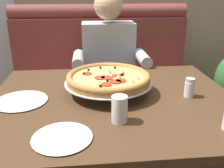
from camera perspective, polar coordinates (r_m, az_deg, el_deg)
The scene contains 8 objects.
booth_bench at distance 2.27m, azimuth -2.25°, elevation -1.41°, with size 1.60×0.78×1.13m.
dining_table at distance 1.29m, azimuth 0.30°, elevation -6.66°, with size 1.22×0.99×0.76m.
diner_main at distance 1.92m, azimuth -0.57°, elevation 4.22°, with size 0.54×0.64×1.27m.
pizza at distance 1.28m, azimuth -0.78°, elevation 1.31°, with size 0.45×0.45×0.11m.
shaker_oregano at distance 1.30m, azimuth 17.18°, elevation -1.07°, with size 0.05×0.05×0.10m.
plate_near_left at distance 0.94m, azimuth -11.28°, elevation -11.55°, with size 0.22×0.22×0.02m.
plate_near_right at distance 1.28m, azimuth -20.07°, elevation -3.45°, with size 0.25×0.25×0.02m.
drinking_glass at distance 1.01m, azimuth 1.54°, elevation -6.03°, with size 0.07×0.07×0.11m.
Camera 1 is at (-0.12, -1.13, 1.27)m, focal length 40.20 mm.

